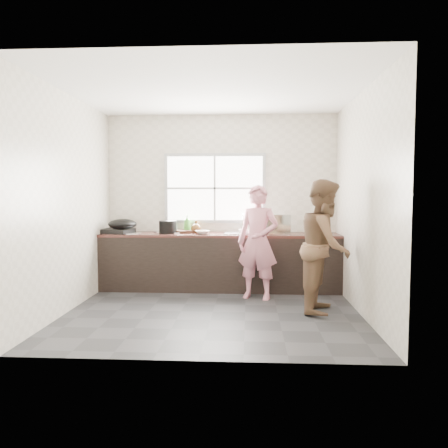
# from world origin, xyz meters

# --- Properties ---
(floor) EXTENTS (3.60, 3.20, 0.01)m
(floor) POSITION_xyz_m (0.00, 0.00, -0.01)
(floor) COLOR #27272A
(floor) RESTS_ON ground
(ceiling) EXTENTS (3.60, 3.20, 0.01)m
(ceiling) POSITION_xyz_m (0.00, 0.00, 2.71)
(ceiling) COLOR silver
(ceiling) RESTS_ON wall_back
(wall_back) EXTENTS (3.60, 0.01, 2.70)m
(wall_back) POSITION_xyz_m (0.00, 1.60, 1.35)
(wall_back) COLOR beige
(wall_back) RESTS_ON ground
(wall_left) EXTENTS (0.01, 3.20, 2.70)m
(wall_left) POSITION_xyz_m (-1.80, 0.00, 1.35)
(wall_left) COLOR beige
(wall_left) RESTS_ON ground
(wall_right) EXTENTS (0.01, 3.20, 2.70)m
(wall_right) POSITION_xyz_m (1.80, 0.00, 1.35)
(wall_right) COLOR beige
(wall_right) RESTS_ON ground
(wall_front) EXTENTS (3.60, 0.01, 2.70)m
(wall_front) POSITION_xyz_m (0.00, -1.60, 1.35)
(wall_front) COLOR beige
(wall_front) RESTS_ON ground
(cabinet) EXTENTS (3.60, 0.62, 0.82)m
(cabinet) POSITION_xyz_m (0.00, 1.29, 0.41)
(cabinet) COLOR black
(cabinet) RESTS_ON floor
(countertop) EXTENTS (3.60, 0.64, 0.04)m
(countertop) POSITION_xyz_m (0.00, 1.29, 0.84)
(countertop) COLOR #381C17
(countertop) RESTS_ON cabinet
(sink) EXTENTS (0.55, 0.45, 0.02)m
(sink) POSITION_xyz_m (0.35, 1.29, 0.86)
(sink) COLOR silver
(sink) RESTS_ON countertop
(faucet) EXTENTS (0.02, 0.02, 0.30)m
(faucet) POSITION_xyz_m (0.35, 1.49, 1.01)
(faucet) COLOR silver
(faucet) RESTS_ON countertop
(window_frame) EXTENTS (1.60, 0.05, 1.10)m
(window_frame) POSITION_xyz_m (-0.10, 1.59, 1.55)
(window_frame) COLOR #9EA0A5
(window_frame) RESTS_ON wall_back
(window_glazing) EXTENTS (1.50, 0.01, 1.00)m
(window_glazing) POSITION_xyz_m (-0.10, 1.57, 1.55)
(window_glazing) COLOR white
(window_glazing) RESTS_ON window_frame
(woman) EXTENTS (0.63, 0.51, 1.48)m
(woman) POSITION_xyz_m (0.57, 0.74, 0.74)
(woman) COLOR pink
(woman) RESTS_ON floor
(person_side) EXTENTS (0.82, 0.94, 1.64)m
(person_side) POSITION_xyz_m (1.39, 0.11, 0.82)
(person_side) COLOR brown
(person_side) RESTS_ON floor
(cutting_board) EXTENTS (0.49, 0.49, 0.04)m
(cutting_board) POSITION_xyz_m (-0.56, 1.42, 0.88)
(cutting_board) COLOR black
(cutting_board) RESTS_ON countertop
(cleaver) EXTENTS (0.20, 0.16, 0.01)m
(cleaver) POSITION_xyz_m (-0.28, 1.21, 0.90)
(cleaver) COLOR silver
(cleaver) RESTS_ON cutting_board
(bowl_mince) EXTENTS (0.28, 0.28, 0.05)m
(bowl_mince) POSITION_xyz_m (-0.25, 1.17, 0.89)
(bowl_mince) COLOR white
(bowl_mince) RESTS_ON countertop
(bowl_crabs) EXTENTS (0.26, 0.26, 0.07)m
(bowl_crabs) POSITION_xyz_m (0.42, 1.08, 0.89)
(bowl_crabs) COLOR white
(bowl_crabs) RESTS_ON countertop
(bowl_held) EXTENTS (0.19, 0.19, 0.06)m
(bowl_held) POSITION_xyz_m (0.48, 1.28, 0.89)
(bowl_held) COLOR silver
(bowl_held) RESTS_ON countertop
(black_pot) EXTENTS (0.30, 0.30, 0.19)m
(black_pot) POSITION_xyz_m (-0.79, 1.26, 0.96)
(black_pot) COLOR black
(black_pot) RESTS_ON countertop
(plate_food) EXTENTS (0.22, 0.22, 0.02)m
(plate_food) POSITION_xyz_m (-0.69, 1.29, 0.87)
(plate_food) COLOR white
(plate_food) RESTS_ON countertop
(bottle_green) EXTENTS (0.12, 0.12, 0.28)m
(bottle_green) POSITION_xyz_m (-0.52, 1.42, 1.00)
(bottle_green) COLOR #409430
(bottle_green) RESTS_ON countertop
(bottle_brown_tall) EXTENTS (0.09, 0.09, 0.17)m
(bottle_brown_tall) POSITION_xyz_m (-0.82, 1.52, 0.95)
(bottle_brown_tall) COLOR #472811
(bottle_brown_tall) RESTS_ON countertop
(bottle_brown_short) EXTENTS (0.15, 0.15, 0.18)m
(bottle_brown_short) POSITION_xyz_m (-0.38, 1.37, 0.95)
(bottle_brown_short) COLOR #4E3113
(bottle_brown_short) RESTS_ON countertop
(glass_jar) EXTENTS (0.10, 0.10, 0.11)m
(glass_jar) POSITION_xyz_m (-0.73, 1.51, 0.91)
(glass_jar) COLOR white
(glass_jar) RESTS_ON countertop
(burner) EXTENTS (0.52, 0.52, 0.07)m
(burner) POSITION_xyz_m (-1.60, 1.30, 0.89)
(burner) COLOR black
(burner) RESTS_ON countertop
(wok) EXTENTS (0.52, 0.52, 0.16)m
(wok) POSITION_xyz_m (-1.48, 1.21, 1.00)
(wok) COLOR black
(wok) RESTS_ON burner
(dish_rack) EXTENTS (0.44, 0.34, 0.30)m
(dish_rack) POSITION_xyz_m (0.84, 1.24, 1.01)
(dish_rack) COLOR #B9BCBF
(dish_rack) RESTS_ON countertop
(pot_lid_left) EXTENTS (0.34, 0.34, 0.01)m
(pot_lid_left) POSITION_xyz_m (-1.32, 1.16, 0.87)
(pot_lid_left) COLOR silver
(pot_lid_left) RESTS_ON countertop
(pot_lid_right) EXTENTS (0.32, 0.32, 0.01)m
(pot_lid_right) POSITION_xyz_m (-0.95, 1.52, 0.87)
(pot_lid_right) COLOR #A8ACAF
(pot_lid_right) RESTS_ON countertop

